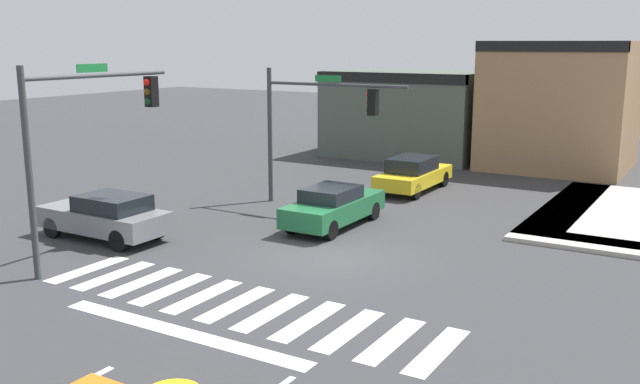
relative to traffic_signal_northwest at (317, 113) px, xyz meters
name	(u,v)px	position (x,y,z in m)	size (l,w,h in m)	color
ground_plane	(328,257)	(3.66, -5.39, -3.65)	(120.00, 120.00, 0.00)	#353538
crosswalk_near	(236,304)	(3.66, -9.89, -3.65)	(11.02, 2.65, 0.01)	silver
storefront_row	(488,109)	(2.28, 13.83, -0.83)	(15.70, 6.86, 6.35)	#4C564C
traffic_signal_northwest	(317,113)	(0.00, 0.00, 0.00)	(5.99, 0.32, 5.32)	#383A3D
traffic_signal_southwest	(87,124)	(-2.11, -9.10, 0.36)	(0.32, 5.30, 5.71)	#383A3D
car_green	(333,206)	(2.02, -2.22, -2.92)	(1.73, 4.54, 1.43)	#1E6638
car_yellow	(413,174)	(1.98, 4.75, -2.90)	(1.79, 4.58, 1.48)	gold
car_gray	(105,216)	(-3.55, -7.38, -2.88)	(4.47, 1.81, 1.49)	slate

